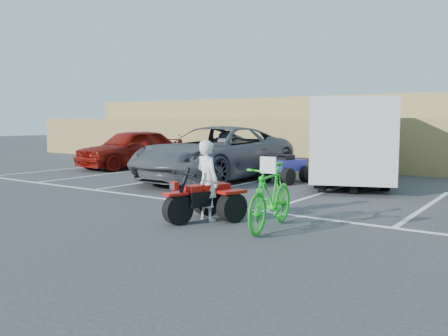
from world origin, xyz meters
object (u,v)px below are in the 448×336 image
Objects in this scene: rider at (207,180)px; red_car at (132,148)px; red_trike_atv at (201,221)px; quad_atv_green at (339,191)px; green_dirt_bike at (271,197)px; quad_atv_blue at (286,182)px; grey_pickup at (216,153)px; cargo_trailer at (352,139)px.

red_car is (-8.65, 6.37, 0.01)m from rider.
red_trike_atv is at bearing 90.00° from rider.
red_trike_atv is 1.11× the size of quad_atv_green.
green_dirt_bike is at bearing -25.74° from red_car.
green_dirt_bike is 1.34× the size of quad_atv_blue.
green_dirt_bike is (1.38, 0.03, -0.19)m from rider.
red_trike_atv is 0.97× the size of rider.
grey_pickup reaches higher than quad_atv_blue.
red_trike_atv is 10.82m from red_car.
red_car is at bearing 153.41° from quad_atv_green.
red_car reaches higher than quad_atv_blue.
quad_atv_green is (9.29, -1.26, -0.78)m from red_car.
grey_pickup reaches higher than rider.
quad_atv_green is (0.68, 5.24, 0.00)m from red_trike_atv.
rider is 1.06× the size of quad_atv_blue.
green_dirt_bike reaches higher than quad_atv_blue.
quad_atv_blue is 1.08× the size of quad_atv_green.
red_trike_atv is 6.34m from grey_pickup.
rider is 0.34× the size of red_car.
cargo_trailer is (-1.04, 6.79, 0.78)m from green_dirt_bike.
rider is 5.20m from quad_atv_green.
cargo_trailer reaches higher than quad_atv_green.
green_dirt_bike is at bearing -100.53° from quad_atv_green.
green_dirt_bike is 6.91m from cargo_trailer.
red_car is at bearing 139.82° from green_dirt_bike.
red_trike_atv reaches higher than quad_atv_blue.
quad_atv_blue is at bearing 120.52° from red_trike_atv.
cargo_trailer is (0.34, 6.82, 0.59)m from rider.
grey_pickup is 2.42m from quad_atv_blue.
quad_atv_blue is at bearing 140.04° from quad_atv_green.
cargo_trailer is 3.99× the size of quad_atv_blue.
grey_pickup is at bearing 126.10° from green_dirt_bike.
grey_pickup reaches higher than red_car.
red_trike_atv is 0.79m from rider.
red_car is 0.79× the size of cargo_trailer.
red_trike_atv is 0.26× the size of cargo_trailer.
grey_pickup reaches higher than green_dirt_bike.
grey_pickup is at bearing -37.49° from rider.
quad_atv_green is (-0.74, 5.07, -0.58)m from green_dirt_bike.
quad_atv_green is at bearing -12.27° from quad_atv_blue.
rider is 0.25× the size of grey_pickup.
rider is at bearing -113.69° from cargo_trailer.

